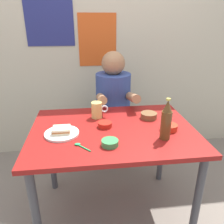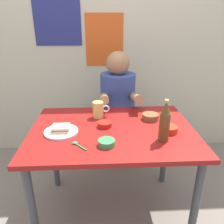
{
  "view_description": "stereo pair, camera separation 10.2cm",
  "coord_description": "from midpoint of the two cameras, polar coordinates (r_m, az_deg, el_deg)",
  "views": [
    {
      "loc": [
        -0.17,
        -1.35,
        1.43
      ],
      "look_at": [
        0.0,
        0.05,
        0.84
      ],
      "focal_mm": 36.08,
      "sensor_mm": 36.0,
      "label": 1
    },
    {
      "loc": [
        -0.07,
        -1.36,
        1.43
      ],
      "look_at": [
        0.0,
        0.05,
        0.84
      ],
      "focal_mm": 36.08,
      "sensor_mm": 36.0,
      "label": 2
    }
  ],
  "objects": [
    {
      "name": "sambal_bowl_red",
      "position": [
        1.54,
        -3.7,
        -3.17
      ],
      "size": [
        0.1,
        0.1,
        0.03
      ],
      "color": "#B21E14",
      "rests_on": "dining_table"
    },
    {
      "name": "spoon",
      "position": [
        1.34,
        -10.29,
        -8.42
      ],
      "size": [
        0.09,
        0.1,
        0.01
      ],
      "color": "#26A559",
      "rests_on": "dining_table"
    },
    {
      "name": "sandwich",
      "position": [
        1.48,
        -14.63,
        -4.45
      ],
      "size": [
        0.11,
        0.09,
        0.04
      ],
      "color": "beige",
      "rests_on": "plate_orange"
    },
    {
      "name": "stool",
      "position": [
        2.27,
        -1.01,
        -5.82
      ],
      "size": [
        0.34,
        0.34,
        0.45
      ],
      "color": "#4C4C51",
      "rests_on": "ground"
    },
    {
      "name": "dip_bowl_green",
      "position": [
        1.32,
        -2.77,
        -7.78
      ],
      "size": [
        0.1,
        0.1,
        0.03
      ],
      "color": "#388C4C",
      "rests_on": "dining_table"
    },
    {
      "name": "beer_mug",
      "position": [
        1.68,
        -5.55,
        0.5
      ],
      "size": [
        0.13,
        0.08,
        0.12
      ],
      "color": "#D1BC66",
      "rests_on": "dining_table"
    },
    {
      "name": "plate_orange",
      "position": [
        1.49,
        -14.54,
        -5.3
      ],
      "size": [
        0.22,
        0.22,
        0.01
      ],
      "primitive_type": "cylinder",
      "color": "silver",
      "rests_on": "dining_table"
    },
    {
      "name": "beer_bottle",
      "position": [
        1.38,
        11.53,
        -2.26
      ],
      "size": [
        0.06,
        0.06,
        0.26
      ],
      "color": "#593819",
      "rests_on": "dining_table"
    },
    {
      "name": "condiment_bowl_brown",
      "position": [
        1.69,
        7.62,
        -0.85
      ],
      "size": [
        0.12,
        0.12,
        0.04
      ],
      "color": "brown",
      "rests_on": "dining_table"
    },
    {
      "name": "sauce_bowl_chili",
      "position": [
        1.53,
        12.43,
        -3.74
      ],
      "size": [
        0.11,
        0.11,
        0.04
      ],
      "color": "red",
      "rests_on": "dining_table"
    },
    {
      "name": "ground_plane",
      "position": [
        1.97,
        -1.43,
        -23.78
      ],
      "size": [
        6.0,
        6.0,
        0.0
      ],
      "primitive_type": "plane",
      "color": "slate"
    },
    {
      "name": "wall_back",
      "position": [
        2.41,
        -4.4,
        19.47
      ],
      "size": [
        4.4,
        0.09,
        2.6
      ],
      "color": "#BCB299",
      "rests_on": "ground"
    },
    {
      "name": "dining_table",
      "position": [
        1.57,
        -1.65,
        -7.26
      ],
      "size": [
        1.1,
        0.8,
        0.74
      ],
      "color": "maroon",
      "rests_on": "ground"
    },
    {
      "name": "person_seated",
      "position": [
        2.09,
        -1.06,
        4.13
      ],
      "size": [
        0.33,
        0.56,
        0.72
      ],
      "color": "#33478C",
      "rests_on": "stool"
    }
  ]
}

